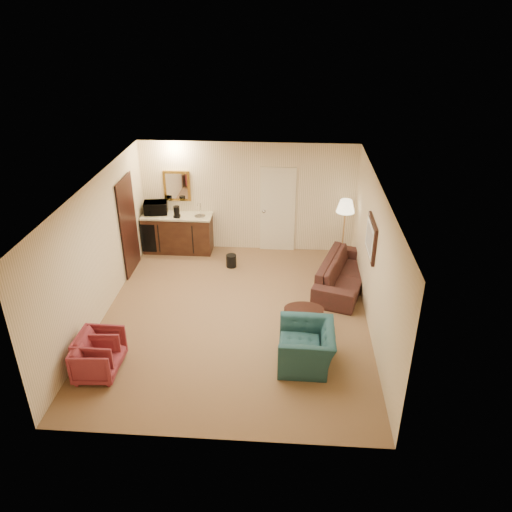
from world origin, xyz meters
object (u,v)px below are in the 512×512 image
at_px(rose_chair_near, 96,359).
at_px(floor_lamp, 344,232).
at_px(sofa, 344,269).
at_px(rose_chair_far, 100,349).
at_px(wetbar_cabinet, 178,233).
at_px(coffee_maker, 177,212).
at_px(teal_armchair, 307,341).
at_px(microwave, 156,206).
at_px(waste_bin, 231,261).
at_px(coffee_table, 303,318).

bearing_deg(rose_chair_near, floor_lamp, -48.35).
distance_m(sofa, rose_chair_far, 5.08).
distance_m(wetbar_cabinet, coffee_maker, 0.61).
xyz_separation_m(teal_armchair, microwave, (-3.47, 4.06, 0.65)).
height_order(rose_chair_near, waste_bin, rose_chair_near).
bearing_deg(waste_bin, coffee_table, -54.91).
relative_size(sofa, microwave, 4.01).
xyz_separation_m(microwave, coffee_maker, (0.53, -0.18, -0.05)).
xyz_separation_m(teal_armchair, coffee_table, (-0.03, 1.00, -0.24)).
xyz_separation_m(waste_bin, microwave, (-1.85, 0.78, 0.96)).
height_order(wetbar_cabinet, coffee_table, wetbar_cabinet).
distance_m(microwave, coffee_maker, 0.57).
bearing_deg(microwave, wetbar_cabinet, -17.53).
bearing_deg(teal_armchair, coffee_table, -177.88).
xyz_separation_m(wetbar_cabinet, rose_chair_near, (-0.36, -4.55, -0.13)).
height_order(waste_bin, coffee_maker, coffee_maker).
relative_size(rose_chair_near, waste_bin, 2.33).
height_order(floor_lamp, waste_bin, floor_lamp).
distance_m(sofa, microwave, 4.60).
bearing_deg(coffee_table, teal_armchair, -88.54).
relative_size(coffee_table, floor_lamp, 0.47).
height_order(rose_chair_near, coffee_table, rose_chair_near).
bearing_deg(rose_chair_near, sofa, -56.53).
bearing_deg(coffee_maker, sofa, -16.25).
distance_m(sofa, waste_bin, 2.56).
bearing_deg(teal_armchair, wetbar_cabinet, -142.70).
distance_m(coffee_table, waste_bin, 2.77).
height_order(teal_armchair, floor_lamp, floor_lamp).
bearing_deg(waste_bin, rose_chair_near, -114.07).
bearing_deg(teal_armchair, coffee_maker, -142.21).
relative_size(teal_armchair, rose_chair_far, 1.48).
xyz_separation_m(sofa, waste_bin, (-2.45, 0.70, -0.28)).
xyz_separation_m(floor_lamp, microwave, (-4.35, 0.38, 0.34)).
relative_size(rose_chair_far, floor_lamp, 0.46).
height_order(rose_chair_near, floor_lamp, floor_lamp).
distance_m(rose_chair_near, rose_chair_far, 0.23).
relative_size(rose_chair_near, coffee_maker, 2.50).
relative_size(wetbar_cabinet, sofa, 0.76).
bearing_deg(microwave, coffee_table, -51.70).
distance_m(rose_chair_far, coffee_maker, 4.28).
distance_m(coffee_table, coffee_maker, 4.17).
bearing_deg(microwave, floor_lamp, -15.20).
height_order(wetbar_cabinet, teal_armchair, wetbar_cabinet).
bearing_deg(rose_chair_far, rose_chair_near, -176.40).
relative_size(rose_chair_far, microwave, 1.30).
xyz_separation_m(sofa, rose_chair_far, (-4.17, -2.90, -0.07)).
height_order(wetbar_cabinet, sofa, wetbar_cabinet).
xyz_separation_m(floor_lamp, waste_bin, (-2.50, -0.40, -0.62)).
bearing_deg(rose_chair_far, microwave, 2.87).
bearing_deg(teal_armchair, waste_bin, -153.01).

